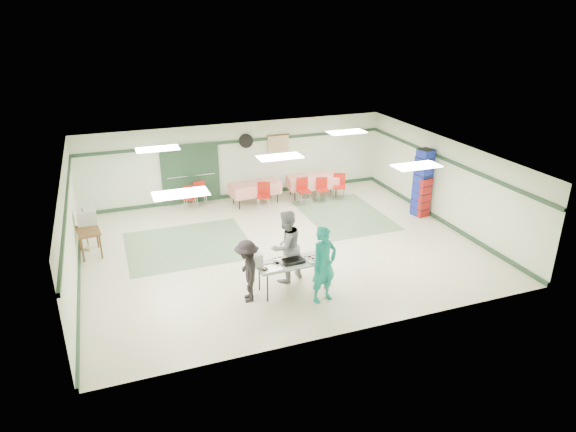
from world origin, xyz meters
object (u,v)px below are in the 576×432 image
object	(u,v)px
volunteer_teal	(324,265)
dining_table_b	(255,188)
volunteer_grey	(286,246)
printer_table	(88,233)
chair_b	(303,188)
chair_d	(264,193)
volunteer_dark	(247,271)
crate_stack_blue_a	(420,186)
dining_table_a	(313,181)
chair_loose_b	(190,195)
chair_c	(339,184)
office_printer	(87,217)
serving_table	(292,264)
broom	(85,228)
chair_a	(322,187)
crate_stack_red	(422,196)
crate_stack_blue_b	(423,183)
chair_loose_a	(200,191)

from	to	relation	value
volunteer_teal	dining_table_b	size ratio (longest dim) A/B	1.04
volunteer_grey	printer_table	size ratio (longest dim) A/B	1.93
chair_b	chair_d	xyz separation A→B (m)	(-1.45, -0.01, 0.00)
volunteer_dark	crate_stack_blue_a	size ratio (longest dim) A/B	0.77
printer_table	dining_table_a	bearing A→B (deg)	10.02
chair_loose_b	crate_stack_blue_a	size ratio (longest dim) A/B	0.41
chair_c	office_printer	bearing A→B (deg)	-147.50
crate_stack_blue_a	office_printer	distance (m)	10.36
volunteer_teal	chair_d	xyz separation A→B (m)	(0.49, 6.10, -0.37)
serving_table	volunteer_grey	xyz separation A→B (m)	(0.03, 0.52, 0.22)
dining_table_b	chair_loose_b	size ratio (longest dim) A/B	2.21
volunteer_dark	volunteer_teal	bearing A→B (deg)	78.33
serving_table	volunteer_dark	bearing A→B (deg)	-178.83
dining_table_a	broom	xyz separation A→B (m)	(-7.77, -1.83, 0.08)
chair_d	office_printer	bearing A→B (deg)	-145.09
chair_a	crate_stack_blue_a	bearing A→B (deg)	-31.61
crate_stack_red	serving_table	bearing A→B (deg)	-152.14
broom	crate_stack_blue_b	bearing A→B (deg)	0.26
dining_table_b	chair_a	world-z (taller)	chair_a
chair_b	chair_c	size ratio (longest dim) A/B	1.00
chair_d	broom	size ratio (longest dim) A/B	0.74
volunteer_teal	chair_loose_b	size ratio (longest dim) A/B	2.30
chair_c	serving_table	bearing A→B (deg)	-100.74
volunteer_grey	chair_loose_b	xyz separation A→B (m)	(-1.39, 5.73, -0.44)
volunteer_grey	broom	xyz separation A→B (m)	(-4.72, 3.63, -0.28)
chair_b	chair_c	world-z (taller)	chair_c
dining_table_a	broom	bearing A→B (deg)	-160.90
chair_d	printer_table	bearing A→B (deg)	-140.36
volunteer_grey	volunteer_dark	bearing A→B (deg)	4.81
volunteer_teal	broom	bearing A→B (deg)	122.32
volunteer_grey	chair_b	size ratio (longest dim) A/B	2.02
chair_c	chair_d	world-z (taller)	chair_c
chair_a	crate_stack_blue_a	world-z (taller)	crate_stack_blue_a
printer_table	crate_stack_blue_a	bearing A→B (deg)	-9.47
volunteer_teal	crate_stack_red	xyz separation A→B (m)	(5.17, 3.70, -0.26)
volunteer_teal	chair_c	bearing A→B (deg)	46.64
chair_a	broom	xyz separation A→B (m)	(-7.87, -1.27, 0.13)
volunteer_grey	office_printer	distance (m)	5.95
chair_d	volunteer_dark	bearing A→B (deg)	-88.28
volunteer_dark	chair_d	bearing A→B (deg)	167.22
dining_table_a	chair_loose_a	size ratio (longest dim) A/B	2.25
office_printer	broom	distance (m)	0.32
volunteer_teal	dining_table_a	size ratio (longest dim) A/B	0.97
chair_loose_b	volunteer_grey	bearing A→B (deg)	-53.98
volunteer_grey	crate_stack_blue_b	distance (m)	6.21
volunteer_grey	chair_b	xyz separation A→B (m)	(2.43, 4.90, -0.37)
chair_loose_b	crate_stack_blue_a	world-z (taller)	crate_stack_blue_a
chair_b	dining_table_a	bearing A→B (deg)	39.65
volunteer_dark	chair_c	distance (m)	7.42
volunteer_dark	crate_stack_red	distance (m)	7.50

